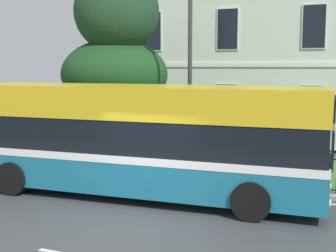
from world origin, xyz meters
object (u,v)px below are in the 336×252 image
single_decker_bus (139,138)px  street_lamp_post (190,55)px  georgian_townhouse (287,6)px  evergreen_tree (116,90)px

single_decker_bus → street_lamp_post: bearing=75.6°
georgian_townhouse → street_lamp_post: (-1.47, -11.20, -2.81)m
georgian_townhouse → evergreen_tree: size_ratio=1.94×
evergreen_tree → street_lamp_post: 3.96m
single_decker_bus → street_lamp_post: street_lamp_post is taller
georgian_townhouse → single_decker_bus: (-2.03, -13.91, -5.17)m
georgian_townhouse → single_decker_bus: 14.98m
evergreen_tree → street_lamp_post: bearing=-22.0°
georgian_townhouse → single_decker_bus: bearing=-98.3°
georgian_townhouse → street_lamp_post: 11.64m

